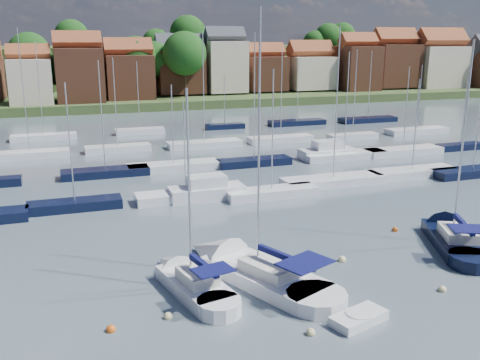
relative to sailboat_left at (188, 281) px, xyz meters
name	(u,v)px	position (x,y,z in m)	size (l,w,h in m)	color
ground	(206,153)	(11.18, 37.27, -0.37)	(260.00, 260.00, 0.00)	#4F5D6C
sailboat_left	(188,281)	(0.00, 0.00, 0.00)	(4.48, 9.75, 12.94)	white
sailboat_centre	(245,268)	(3.88, 0.72, -0.02)	(8.40, 13.38, 17.71)	white
sailboat_navy	(449,235)	(20.23, 1.43, -0.01)	(7.21, 11.61, 15.72)	black
tender	(359,318)	(7.57, -7.02, -0.10)	(3.44, 2.35, 0.68)	white
buoy_a	(111,331)	(-4.92, -3.72, -0.37)	(0.50, 0.50, 0.50)	#D85914
buoy_b	(311,334)	(4.66, -7.28, -0.37)	(0.48, 0.48, 0.48)	beige
buoy_c	(327,302)	(7.08, -4.44, -0.37)	(0.49, 0.49, 0.49)	beige
buoy_d	(442,291)	(14.17, -5.42, -0.37)	(0.49, 0.49, 0.49)	beige
buoy_e	(395,231)	(17.51, 4.25, -0.37)	(0.46, 0.46, 0.46)	#D85914
buoy_g	(342,261)	(10.71, 0.40, -0.37)	(0.55, 0.55, 0.55)	beige
buoy_h	(168,318)	(-1.88, -3.36, -0.37)	(0.48, 0.48, 0.48)	beige
marina_field	(231,156)	(13.08, 32.42, 0.07)	(79.62, 41.41, 15.93)	white
far_shore_town	(130,73)	(13.40, 129.94, 4.24)	(212.46, 90.00, 22.27)	#3E4F27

